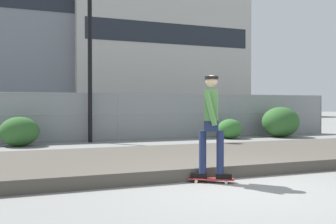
{
  "coord_description": "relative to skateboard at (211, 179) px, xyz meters",
  "views": [
    {
      "loc": [
        -3.24,
        -5.26,
        1.36
      ],
      "look_at": [
        0.22,
        3.96,
        1.19
      ],
      "focal_mm": 39.43,
      "sensor_mm": 36.0,
      "label": 1
    }
  ],
  "objects": [
    {
      "name": "gravel_berm",
      "position": [
        0.24,
        2.13,
        0.06
      ],
      "size": [
        17.87,
        3.91,
        0.23
      ],
      "primitive_type": "cube",
      "color": "#4C473F",
      "rests_on": "ground_plane"
    },
    {
      "name": "office_block",
      "position": [
        13.2,
        42.81,
        8.08
      ],
      "size": [
        22.58,
        13.54,
        16.28
      ],
      "color": "#B2AFA8",
      "rests_on": "ground_plane"
    },
    {
      "name": "street_lamp",
      "position": [
        -0.91,
        7.99,
        4.56
      ],
      "size": [
        0.44,
        0.44,
        7.53
      ],
      "color": "black",
      "rests_on": "ground_plane"
    },
    {
      "name": "shrub_center",
      "position": [
        4.7,
        7.44,
        0.35
      ],
      "size": [
        1.05,
        0.86,
        0.81
      ],
      "color": "#336B2D",
      "rests_on": "ground_plane"
    },
    {
      "name": "skateboard",
      "position": [
        0.0,
        0.0,
        0.0
      ],
      "size": [
        0.79,
        0.57,
        0.07
      ],
      "color": "#B22D2D",
      "rests_on": "ground_plane"
    },
    {
      "name": "parked_car_near",
      "position": [
        -3.05,
        12.13,
        0.78
      ],
      "size": [
        4.54,
        2.25,
        1.66
      ],
      "color": "maroon",
      "rests_on": "ground_plane"
    },
    {
      "name": "ground_plane",
      "position": [
        0.24,
        -0.55,
        -0.06
      ],
      "size": [
        120.0,
        120.0,
        0.0
      ],
      "primitive_type": "plane",
      "color": "slate"
    },
    {
      "name": "shrub_right",
      "position": [
        7.14,
        7.35,
        0.59
      ],
      "size": [
        1.68,
        1.38,
        1.3
      ],
      "color": "#2D5B28",
      "rests_on": "ground_plane"
    },
    {
      "name": "chain_fence",
      "position": [
        0.24,
        8.39,
        0.87
      ],
      "size": [
        20.21,
        0.06,
        1.85
      ],
      "color": "gray",
      "rests_on": "ground_plane"
    },
    {
      "name": "shrub_left",
      "position": [
        -3.33,
        7.42,
        0.44
      ],
      "size": [
        1.28,
        1.04,
        0.99
      ],
      "color": "#2D5B28",
      "rests_on": "ground_plane"
    },
    {
      "name": "skater",
      "position": [
        -0.0,
        0.0,
        1.06
      ],
      "size": [
        0.67,
        0.62,
        1.83
      ],
      "color": "black",
      "rests_on": "skateboard"
    }
  ]
}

